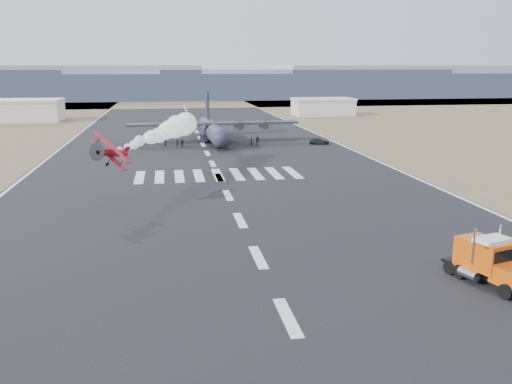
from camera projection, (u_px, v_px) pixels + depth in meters
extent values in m
plane|color=black|center=(288.00, 317.00, 36.62)|extent=(500.00, 500.00, 0.00)
cube|color=brown|center=(182.00, 102.00, 257.68)|extent=(500.00, 80.00, 0.00)
cube|color=slate|center=(51.00, 83.00, 274.31)|extent=(150.00, 50.00, 17.00)
cube|color=slate|center=(180.00, 86.00, 285.04)|extent=(150.00, 50.00, 13.00)
cube|color=slate|center=(300.00, 83.00, 295.09)|extent=(150.00, 50.00, 15.00)
cube|color=slate|center=(412.00, 81.00, 305.14)|extent=(150.00, 50.00, 17.00)
cube|color=#BBB6A7|center=(21.00, 111.00, 167.08)|extent=(24.00, 14.00, 6.00)
cube|color=beige|center=(20.00, 101.00, 166.33)|extent=(24.50, 14.50, 0.80)
cube|color=#BBB6A7|center=(323.00, 108.00, 187.47)|extent=(20.00, 12.00, 5.20)
cube|color=beige|center=(323.00, 99.00, 186.81)|extent=(20.50, 12.50, 0.80)
cube|color=black|center=(479.00, 273.00, 42.99)|extent=(3.09, 7.13, 0.26)
cube|color=orange|center=(494.00, 257.00, 41.50)|extent=(3.03, 2.53, 2.29)
cube|color=black|center=(504.00, 256.00, 40.64)|extent=(2.24, 0.76, 0.94)
cube|color=silver|center=(493.00, 241.00, 41.50)|extent=(2.97, 2.33, 0.52)
cube|color=orange|center=(475.00, 253.00, 43.22)|extent=(3.09, 2.73, 2.71)
cylinder|color=black|center=(506.00, 292.00, 39.37)|extent=(0.72, 1.22, 1.15)
cylinder|color=black|center=(460.00, 272.00, 43.22)|extent=(0.72, 1.22, 1.15)
cylinder|color=black|center=(482.00, 267.00, 44.23)|extent=(0.72, 1.22, 1.15)
cylinder|color=black|center=(450.00, 267.00, 44.13)|extent=(0.72, 1.22, 1.15)
cylinder|color=black|center=(472.00, 263.00, 45.14)|extent=(0.72, 1.22, 1.15)
cylinder|color=#C00C35|center=(112.00, 153.00, 64.38)|extent=(2.42, 4.97, 0.89)
sphere|color=black|center=(113.00, 149.00, 64.49)|extent=(0.69, 0.69, 0.69)
cylinder|color=black|center=(104.00, 156.00, 62.10)|extent=(1.13, 0.88, 0.99)
cylinder|color=black|center=(102.00, 156.00, 61.77)|extent=(2.07, 0.72, 2.17)
cube|color=#C00C35|center=(111.00, 156.00, 64.08)|extent=(4.98, 2.51, 3.47)
cube|color=#C00C35|center=(109.00, 146.00, 63.52)|extent=(5.13, 2.56, 3.58)
cube|color=#C00C35|center=(120.00, 146.00, 66.45)|extent=(0.38, 0.87, 0.99)
cube|color=#C00C35|center=(120.00, 150.00, 66.56)|extent=(2.09, 1.29, 0.08)
cylinder|color=black|center=(104.00, 163.00, 64.01)|extent=(0.25, 0.45, 0.43)
cylinder|color=black|center=(116.00, 164.00, 63.76)|extent=(0.25, 0.45, 0.43)
sphere|color=white|center=(120.00, 150.00, 66.75)|extent=(0.69, 0.69, 0.69)
sphere|color=white|center=(128.00, 147.00, 69.03)|extent=(0.96, 0.96, 0.96)
sphere|color=white|center=(135.00, 144.00, 71.30)|extent=(1.22, 1.22, 1.22)
sphere|color=white|center=(141.00, 141.00, 73.57)|extent=(1.48, 1.48, 1.48)
sphere|color=white|center=(148.00, 139.00, 75.85)|extent=(1.75, 1.75, 1.75)
sphere|color=white|center=(153.00, 136.00, 78.12)|extent=(2.01, 2.01, 2.01)
sphere|color=white|center=(159.00, 134.00, 80.40)|extent=(2.27, 2.27, 2.27)
sphere|color=white|center=(164.00, 132.00, 82.67)|extent=(2.54, 2.54, 2.54)
sphere|color=white|center=(169.00, 130.00, 84.94)|extent=(2.80, 2.80, 2.80)
sphere|color=white|center=(174.00, 128.00, 87.22)|extent=(3.06, 3.06, 3.06)
sphere|color=white|center=(178.00, 127.00, 89.49)|extent=(3.33, 3.33, 3.33)
sphere|color=white|center=(182.00, 125.00, 91.76)|extent=(3.59, 3.59, 3.59)
sphere|color=white|center=(186.00, 123.00, 94.04)|extent=(3.85, 3.85, 3.85)
cylinder|color=#222634|center=(213.00, 131.00, 120.94)|extent=(4.60, 26.54, 3.78)
sphere|color=#222634|center=(221.00, 139.00, 108.31)|extent=(3.78, 3.78, 3.78)
cone|color=#222634|center=(207.00, 125.00, 133.57)|extent=(3.95, 5.78, 3.78)
cube|color=#222634|center=(213.00, 123.00, 119.63)|extent=(37.87, 5.14, 0.47)
cylinder|color=#222634|center=(162.00, 127.00, 117.16)|extent=(1.81, 3.64, 1.70)
cylinder|color=#3F3F44|center=(162.00, 128.00, 115.35)|extent=(3.21, 0.15, 3.21)
cylinder|color=#222634|center=(188.00, 126.00, 118.22)|extent=(1.81, 3.64, 1.70)
cylinder|color=#3F3F44|center=(189.00, 127.00, 116.42)|extent=(3.21, 0.15, 3.21)
cylinder|color=#222634|center=(239.00, 125.00, 120.35)|extent=(1.81, 3.64, 1.70)
cylinder|color=#3F3F44|center=(240.00, 126.00, 118.55)|extent=(3.21, 0.15, 3.21)
cylinder|color=#222634|center=(264.00, 125.00, 121.42)|extent=(1.81, 3.64, 1.70)
cylinder|color=#3F3F44|center=(266.00, 126.00, 119.61)|extent=(3.21, 0.15, 3.21)
cube|color=#222634|center=(207.00, 106.00, 130.70)|extent=(0.70, 4.26, 7.55)
cube|color=#222634|center=(207.00, 122.00, 132.05)|extent=(13.30, 3.24, 0.33)
cube|color=#222634|center=(203.00, 137.00, 121.77)|extent=(1.31, 5.70, 1.51)
cylinder|color=black|center=(204.00, 139.00, 121.89)|extent=(0.50, 1.05, 1.04)
cube|color=#222634|center=(222.00, 137.00, 122.55)|extent=(1.31, 5.70, 1.51)
cylinder|color=black|center=(222.00, 139.00, 122.67)|extent=(0.50, 1.05, 1.04)
cylinder|color=black|center=(219.00, 147.00, 111.48)|extent=(0.40, 0.86, 0.85)
imported|color=black|center=(319.00, 141.00, 118.11)|extent=(4.82, 3.30, 1.22)
imported|color=black|center=(251.00, 142.00, 115.44)|extent=(0.73, 0.81, 1.84)
imported|color=black|center=(229.00, 139.00, 119.66)|extent=(0.84, 0.57, 1.63)
imported|color=black|center=(177.00, 144.00, 112.36)|extent=(1.29, 0.84, 1.83)
imported|color=black|center=(258.00, 140.00, 118.81)|extent=(1.06, 0.79, 1.61)
imported|color=black|center=(165.00, 142.00, 115.58)|extent=(0.83, 0.92, 1.61)
imported|color=black|center=(257.00, 141.00, 117.37)|extent=(0.65, 1.54, 1.61)
imported|color=black|center=(215.00, 140.00, 119.39)|extent=(0.71, 0.65, 1.59)
imported|color=black|center=(182.00, 143.00, 113.13)|extent=(0.97, 0.88, 1.70)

